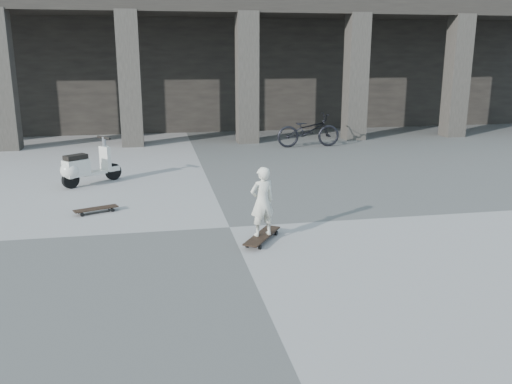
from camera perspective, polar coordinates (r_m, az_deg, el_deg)
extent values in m
plane|color=#4D4D4B|center=(8.97, -2.80, -3.72)|extent=(90.00, 90.00, 0.00)
cube|color=black|center=(22.47, -8.11, 14.89)|extent=(28.00, 6.00, 6.00)
cube|color=black|center=(18.13, -7.50, 18.83)|extent=(28.00, 2.80, 0.50)
cube|color=#2E2B27|center=(17.46, -25.14, 10.55)|extent=(0.65, 0.65, 4.00)
cube|color=#2E2B27|center=(16.97, -13.16, 11.44)|extent=(0.65, 0.65, 4.00)
cube|color=#2E2B27|center=(17.21, -0.95, 11.85)|extent=(0.65, 0.65, 4.00)
cube|color=#2E2B27|center=(18.17, 10.46, 11.76)|extent=(0.65, 0.65, 4.00)
cube|color=#2E2B27|center=(19.73, 20.38, 11.31)|extent=(0.65, 0.65, 4.00)
cube|color=black|center=(8.28, 0.65, -4.62)|extent=(0.73, 0.95, 0.02)
cube|color=#B2B2B7|center=(8.60, 1.51, -4.18)|extent=(0.20, 0.16, 0.03)
cube|color=#B2B2B7|center=(8.00, -0.27, -5.65)|extent=(0.20, 0.16, 0.03)
cylinder|color=black|center=(8.64, 0.87, -4.16)|extent=(0.07, 0.08, 0.07)
cylinder|color=black|center=(8.57, 2.15, -4.33)|extent=(0.07, 0.08, 0.07)
cylinder|color=black|center=(8.04, -0.95, -5.62)|extent=(0.07, 0.08, 0.07)
cylinder|color=black|center=(7.97, 0.41, -5.82)|extent=(0.07, 0.08, 0.07)
cube|color=black|center=(10.13, -16.50, -1.68)|extent=(0.79, 0.47, 0.02)
cube|color=#B2B2B7|center=(10.21, -15.03, -1.67)|extent=(0.11, 0.18, 0.03)
cube|color=#B2B2B7|center=(10.07, -17.96, -2.12)|extent=(0.11, 0.18, 0.03)
cylinder|color=black|center=(10.29, -15.17, -1.61)|extent=(0.07, 0.05, 0.07)
cylinder|color=black|center=(10.13, -14.87, -1.84)|extent=(0.07, 0.05, 0.07)
cylinder|color=black|center=(10.15, -18.09, -2.05)|extent=(0.07, 0.05, 0.07)
cylinder|color=black|center=(9.99, -17.83, -2.29)|extent=(0.07, 0.05, 0.07)
imported|color=beige|center=(8.12, 0.66, -1.01)|extent=(0.44, 0.35, 1.06)
cylinder|color=black|center=(12.64, -14.79, 2.09)|extent=(0.35, 0.30, 0.37)
cylinder|color=black|center=(12.09, -18.93, 1.23)|extent=(0.35, 0.30, 0.37)
cube|color=beige|center=(12.36, -16.72, 1.94)|extent=(0.59, 0.54, 0.07)
cube|color=beige|center=(12.12, -18.38, 2.43)|extent=(0.59, 0.55, 0.35)
sphere|color=beige|center=(12.05, -19.01, 2.18)|extent=(0.39, 0.39, 0.39)
cube|color=black|center=(12.08, -18.47, 3.52)|extent=(0.52, 0.48, 0.09)
cube|color=beige|center=(12.47, -15.59, 3.41)|extent=(0.27, 0.31, 0.54)
cube|color=beige|center=(12.62, -14.81, 2.42)|extent=(0.30, 0.28, 0.11)
cylinder|color=#B2B2B7|center=(12.41, -15.70, 4.97)|extent=(0.12, 0.12, 0.28)
cylinder|color=black|center=(12.40, -15.73, 5.52)|extent=(0.33, 0.40, 0.06)
sphere|color=white|center=(12.46, -15.45, 4.50)|extent=(0.11, 0.11, 0.11)
imported|color=black|center=(16.56, 5.53, 6.48)|extent=(1.93, 0.69, 1.01)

